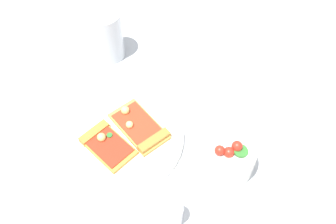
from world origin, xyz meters
TOP-DOWN VIEW (x-y plane):
  - ground_plane at (0.00, 0.00)m, footprint 2.40×2.40m
  - plate at (-0.03, -0.01)m, footprint 0.27×0.27m
  - pizza_slice_near at (-0.07, -0.01)m, footprint 0.11×0.13m
  - pizza_slice_far at (0.01, -0.01)m, footprint 0.11×0.15m
  - salad_bowl at (0.15, -0.16)m, footprint 0.11×0.11m
  - soda_glass at (0.04, 0.26)m, footprint 0.08×0.08m
  - paper_napkin at (0.28, 0.14)m, footprint 0.16×0.17m
  - pepper_shaker at (-0.01, -0.22)m, footprint 0.04×0.04m

SIDE VIEW (x-z plane):
  - ground_plane at x=0.00m, z-range 0.00..0.00m
  - paper_napkin at x=0.28m, z-range 0.00..0.00m
  - plate at x=-0.03m, z-range 0.00..0.01m
  - pizza_slice_near at x=-0.07m, z-range 0.01..0.03m
  - pizza_slice_far at x=0.01m, z-range 0.01..0.03m
  - pepper_shaker at x=-0.01m, z-range 0.00..0.07m
  - salad_bowl at x=0.15m, z-range -0.01..0.09m
  - soda_glass at x=0.04m, z-range -0.01..0.13m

